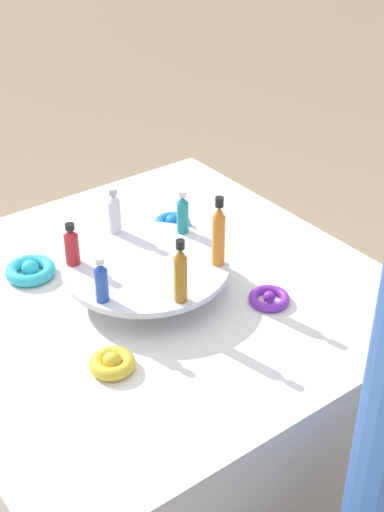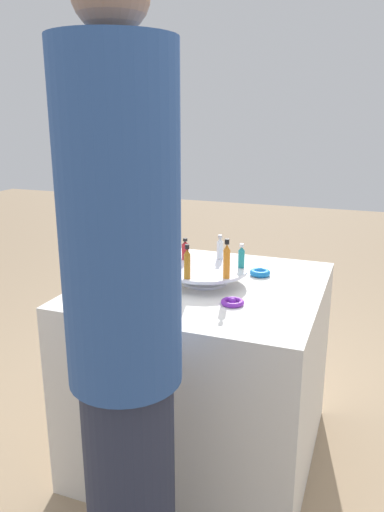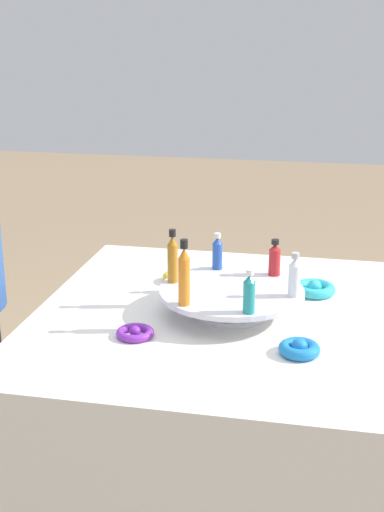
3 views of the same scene
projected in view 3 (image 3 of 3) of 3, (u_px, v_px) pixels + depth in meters
party_table at (228, 455)px, 1.77m from camera, size 0.91×0.91×0.76m
display_stand at (231, 296)px, 1.64m from camera, size 0.33×0.33×0.06m
bottle_clear at (295, 276)px, 1.57m from camera, size 0.03×0.03×0.10m
bottle_red at (275, 259)px, 1.71m from camera, size 0.03×0.03×0.09m
bottle_blue at (217, 252)px, 1.75m from camera, size 0.03×0.03×0.09m
bottle_amber at (173, 258)px, 1.66m from camera, size 0.02×0.02×0.13m
bottle_orange at (184, 275)px, 1.52m from camera, size 0.03×0.03×0.15m
bottle_teal at (249, 293)px, 1.48m from camera, size 0.03×0.03×0.10m
ribbon_bow_teal at (314, 289)px, 1.77m from camera, size 0.10×0.10×0.04m
ribbon_bow_gold at (178, 277)px, 1.85m from camera, size 0.08×0.08×0.03m
ribbon_bow_purple at (135, 333)px, 1.53m from camera, size 0.08×0.08×0.02m
ribbon_bow_blue at (299, 348)px, 1.44m from camera, size 0.09×0.09×0.03m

